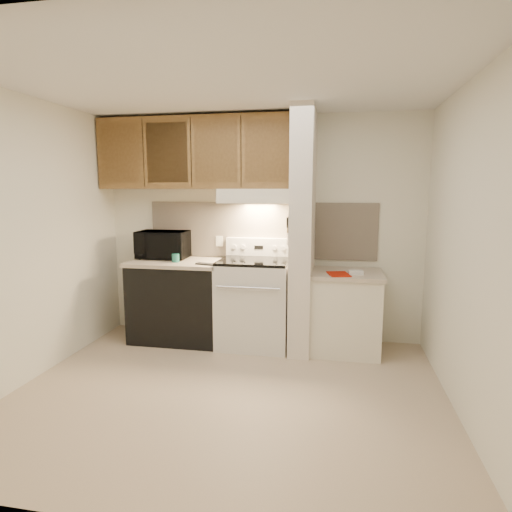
# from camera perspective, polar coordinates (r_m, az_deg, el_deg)

# --- Properties ---
(floor) EXTENTS (3.60, 3.60, 0.00)m
(floor) POSITION_cam_1_polar(r_m,az_deg,el_deg) (3.79, -3.68, -17.68)
(floor) COLOR #C5AD90
(floor) RESTS_ON ground
(ceiling) EXTENTS (3.60, 3.60, 0.00)m
(ceiling) POSITION_cam_1_polar(r_m,az_deg,el_deg) (3.49, -4.12, 22.21)
(ceiling) COLOR white
(ceiling) RESTS_ON wall_back
(wall_back) EXTENTS (3.60, 2.50, 0.02)m
(wall_back) POSITION_cam_1_polar(r_m,az_deg,el_deg) (4.88, 0.59, 3.65)
(wall_back) COLOR white
(wall_back) RESTS_ON floor
(wall_left) EXTENTS (0.02, 3.00, 2.50)m
(wall_left) POSITION_cam_1_polar(r_m,az_deg,el_deg) (4.25, -28.09, 1.82)
(wall_left) COLOR white
(wall_left) RESTS_ON floor
(wall_right) EXTENTS (0.02, 3.00, 2.50)m
(wall_right) POSITION_cam_1_polar(r_m,az_deg,el_deg) (3.44, 26.51, 0.51)
(wall_right) COLOR white
(wall_right) RESTS_ON floor
(backsplash) EXTENTS (2.60, 0.02, 0.63)m
(backsplash) POSITION_cam_1_polar(r_m,az_deg,el_deg) (4.87, 0.56, 3.46)
(backsplash) COLOR beige
(backsplash) RESTS_ON wall_back
(range_body) EXTENTS (0.76, 0.65, 0.92)m
(range_body) POSITION_cam_1_polar(r_m,az_deg,el_deg) (4.69, -0.19, -6.40)
(range_body) COLOR silver
(range_body) RESTS_ON floor
(oven_window) EXTENTS (0.50, 0.01, 0.30)m
(oven_window) POSITION_cam_1_polar(r_m,az_deg,el_deg) (4.38, -0.98, -6.97)
(oven_window) COLOR black
(oven_window) RESTS_ON range_body
(oven_handle) EXTENTS (0.65, 0.02, 0.02)m
(oven_handle) POSITION_cam_1_polar(r_m,az_deg,el_deg) (4.28, -1.10, -4.27)
(oven_handle) COLOR silver
(oven_handle) RESTS_ON range_body
(cooktop) EXTENTS (0.74, 0.64, 0.03)m
(cooktop) POSITION_cam_1_polar(r_m,az_deg,el_deg) (4.58, -0.19, -0.66)
(cooktop) COLOR black
(cooktop) RESTS_ON range_body
(range_backguard) EXTENTS (0.76, 0.08, 0.20)m
(range_backguard) POSITION_cam_1_polar(r_m,az_deg,el_deg) (4.84, 0.45, 1.23)
(range_backguard) COLOR silver
(range_backguard) RESTS_ON range_body
(range_display) EXTENTS (0.10, 0.01, 0.04)m
(range_display) POSITION_cam_1_polar(r_m,az_deg,el_deg) (4.80, 0.36, 1.17)
(range_display) COLOR black
(range_display) RESTS_ON range_backguard
(range_knob_left_outer) EXTENTS (0.05, 0.02, 0.05)m
(range_knob_left_outer) POSITION_cam_1_polar(r_m,az_deg,el_deg) (4.86, -2.89, 1.24)
(range_knob_left_outer) COLOR silver
(range_knob_left_outer) RESTS_ON range_backguard
(range_knob_left_inner) EXTENTS (0.05, 0.02, 0.05)m
(range_knob_left_inner) POSITION_cam_1_polar(r_m,az_deg,el_deg) (4.83, -1.74, 1.21)
(range_knob_left_inner) COLOR silver
(range_knob_left_inner) RESTS_ON range_backguard
(range_knob_right_inner) EXTENTS (0.05, 0.02, 0.05)m
(range_knob_right_inner) POSITION_cam_1_polar(r_m,az_deg,el_deg) (4.77, 2.49, 1.11)
(range_knob_right_inner) COLOR silver
(range_knob_right_inner) RESTS_ON range_backguard
(range_knob_right_outer) EXTENTS (0.05, 0.02, 0.05)m
(range_knob_right_outer) POSITION_cam_1_polar(r_m,az_deg,el_deg) (4.76, 3.68, 1.07)
(range_knob_right_outer) COLOR silver
(range_knob_right_outer) RESTS_ON range_backguard
(dishwasher_front) EXTENTS (1.00, 0.63, 0.87)m
(dishwasher_front) POSITION_cam_1_polar(r_m,az_deg,el_deg) (4.94, -10.29, -6.04)
(dishwasher_front) COLOR black
(dishwasher_front) RESTS_ON floor
(left_countertop) EXTENTS (1.04, 0.67, 0.04)m
(left_countertop) POSITION_cam_1_polar(r_m,az_deg,el_deg) (4.84, -10.44, -0.83)
(left_countertop) COLOR #C4B39C
(left_countertop) RESTS_ON dishwasher_front
(spoon_rest) EXTENTS (0.24, 0.13, 0.02)m
(spoon_rest) POSITION_cam_1_polar(r_m,az_deg,el_deg) (4.52, -6.63, -1.07)
(spoon_rest) COLOR black
(spoon_rest) RESTS_ON left_countertop
(teal_jar) EXTENTS (0.09, 0.09, 0.09)m
(teal_jar) POSITION_cam_1_polar(r_m,az_deg,el_deg) (4.73, -10.67, -0.26)
(teal_jar) COLOR #207060
(teal_jar) RESTS_ON left_countertop
(outlet) EXTENTS (0.08, 0.01, 0.12)m
(outlet) POSITION_cam_1_polar(r_m,az_deg,el_deg) (4.98, -4.92, 1.99)
(outlet) COLOR white
(outlet) RESTS_ON backsplash
(microwave) EXTENTS (0.58, 0.40, 0.31)m
(microwave) POSITION_cam_1_polar(r_m,az_deg,el_deg) (5.03, -12.26, 1.50)
(microwave) COLOR black
(microwave) RESTS_ON left_countertop
(partition_pillar) EXTENTS (0.22, 0.70, 2.50)m
(partition_pillar) POSITION_cam_1_polar(r_m,az_deg,el_deg) (4.47, 6.24, 3.12)
(partition_pillar) COLOR silver
(partition_pillar) RESTS_ON floor
(pillar_trim) EXTENTS (0.01, 0.70, 0.04)m
(pillar_trim) POSITION_cam_1_polar(r_m,az_deg,el_deg) (4.47, 4.77, 3.79)
(pillar_trim) COLOR brown
(pillar_trim) RESTS_ON partition_pillar
(knife_strip) EXTENTS (0.02, 0.42, 0.04)m
(knife_strip) POSITION_cam_1_polar(r_m,az_deg,el_deg) (4.42, 4.62, 3.99)
(knife_strip) COLOR black
(knife_strip) RESTS_ON partition_pillar
(knife_blade_a) EXTENTS (0.01, 0.03, 0.16)m
(knife_blade_a) POSITION_cam_1_polar(r_m,az_deg,el_deg) (4.26, 4.19, 2.46)
(knife_blade_a) COLOR silver
(knife_blade_a) RESTS_ON knife_strip
(knife_handle_a) EXTENTS (0.02, 0.02, 0.10)m
(knife_handle_a) POSITION_cam_1_polar(r_m,az_deg,el_deg) (4.25, 4.22, 4.48)
(knife_handle_a) COLOR black
(knife_handle_a) RESTS_ON knife_strip
(knife_blade_b) EXTENTS (0.01, 0.04, 0.18)m
(knife_blade_b) POSITION_cam_1_polar(r_m,az_deg,el_deg) (4.36, 4.34, 2.48)
(knife_blade_b) COLOR silver
(knife_blade_b) RESTS_ON knife_strip
(knife_handle_b) EXTENTS (0.02, 0.02, 0.10)m
(knife_handle_b) POSITION_cam_1_polar(r_m,az_deg,el_deg) (4.34, 4.36, 4.56)
(knife_handle_b) COLOR black
(knife_handle_b) RESTS_ON knife_strip
(knife_blade_c) EXTENTS (0.01, 0.04, 0.20)m
(knife_blade_c) POSITION_cam_1_polar(r_m,az_deg,el_deg) (4.44, 4.46, 2.46)
(knife_blade_c) COLOR silver
(knife_blade_c) RESTS_ON knife_strip
(knife_handle_c) EXTENTS (0.02, 0.02, 0.10)m
(knife_handle_c) POSITION_cam_1_polar(r_m,az_deg,el_deg) (4.42, 4.47, 4.64)
(knife_handle_c) COLOR black
(knife_handle_c) RESTS_ON knife_strip
(knife_blade_d) EXTENTS (0.01, 0.04, 0.16)m
(knife_blade_d) POSITION_cam_1_polar(r_m,az_deg,el_deg) (4.52, 4.57, 2.82)
(knife_blade_d) COLOR silver
(knife_blade_d) RESTS_ON knife_strip
(knife_handle_d) EXTENTS (0.02, 0.02, 0.10)m
(knife_handle_d) POSITION_cam_1_polar(r_m,az_deg,el_deg) (4.50, 4.59, 4.72)
(knife_handle_d) COLOR black
(knife_handle_d) RESTS_ON knife_strip
(knife_blade_e) EXTENTS (0.01, 0.04, 0.18)m
(knife_blade_e) POSITION_cam_1_polar(r_m,az_deg,el_deg) (4.60, 4.68, 2.80)
(knife_blade_e) COLOR silver
(knife_blade_e) RESTS_ON knife_strip
(knife_handle_e) EXTENTS (0.02, 0.02, 0.10)m
(knife_handle_e) POSITION_cam_1_polar(r_m,az_deg,el_deg) (4.59, 4.71, 4.79)
(knife_handle_e) COLOR black
(knife_handle_e) RESTS_ON knife_strip
(oven_mitt) EXTENTS (0.03, 0.10, 0.25)m
(oven_mitt) POSITION_cam_1_polar(r_m,az_deg,el_deg) (4.65, 4.78, 2.78)
(oven_mitt) COLOR slate
(oven_mitt) RESTS_ON partition_pillar
(right_cab_base) EXTENTS (0.70, 0.60, 0.81)m
(right_cab_base) POSITION_cam_1_polar(r_m,az_deg,el_deg) (4.62, 11.81, -7.53)
(right_cab_base) COLOR white
(right_cab_base) RESTS_ON floor
(right_countertop) EXTENTS (0.74, 0.64, 0.04)m
(right_countertop) POSITION_cam_1_polar(r_m,az_deg,el_deg) (4.52, 11.98, -2.35)
(right_countertop) COLOR #C4B39C
(right_countertop) RESTS_ON right_cab_base
(red_folder) EXTENTS (0.26, 0.31, 0.01)m
(red_folder) POSITION_cam_1_polar(r_m,az_deg,el_deg) (4.36, 10.95, -2.39)
(red_folder) COLOR #AA1705
(red_folder) RESTS_ON right_countertop
(white_box) EXTENTS (0.15, 0.11, 0.04)m
(white_box) POSITION_cam_1_polar(r_m,az_deg,el_deg) (4.41, 13.16, -2.14)
(white_box) COLOR white
(white_box) RESTS_ON right_countertop
(range_hood) EXTENTS (0.78, 0.44, 0.15)m
(range_hood) POSITION_cam_1_polar(r_m,az_deg,el_deg) (4.64, 0.10, 8.02)
(range_hood) COLOR white
(range_hood) RESTS_ON upper_cabinets
(hood_lip) EXTENTS (0.78, 0.04, 0.06)m
(hood_lip) POSITION_cam_1_polar(r_m,az_deg,el_deg) (4.44, -0.40, 7.40)
(hood_lip) COLOR white
(hood_lip) RESTS_ON range_hood
(upper_cabinets) EXTENTS (2.18, 0.33, 0.77)m
(upper_cabinets) POSITION_cam_1_polar(r_m,az_deg,el_deg) (4.88, -8.01, 13.39)
(upper_cabinets) COLOR brown
(upper_cabinets) RESTS_ON wall_back
(cab_door_a) EXTENTS (0.46, 0.01, 0.63)m
(cab_door_a) POSITION_cam_1_polar(r_m,az_deg,el_deg) (5.05, -17.65, 12.90)
(cab_door_a) COLOR brown
(cab_door_a) RESTS_ON upper_cabinets
(cab_gap_a) EXTENTS (0.01, 0.01, 0.73)m
(cab_gap_a) POSITION_cam_1_polar(r_m,az_deg,el_deg) (4.93, -14.80, 13.13)
(cab_gap_a) COLOR black
(cab_gap_a) RESTS_ON upper_cabinets
(cab_door_b) EXTENTS (0.46, 0.01, 0.63)m
(cab_door_b) POSITION_cam_1_polar(r_m,az_deg,el_deg) (4.82, -11.79, 13.34)
(cab_door_b) COLOR brown
(cab_door_b) RESTS_ON upper_cabinets
(cab_gap_b) EXTENTS (0.01, 0.01, 0.73)m
(cab_gap_b) POSITION_cam_1_polar(r_m,az_deg,el_deg) (4.73, -8.65, 13.52)
(cab_gap_b) COLOR black
(cab_gap_b) RESTS_ON upper_cabinets
(cab_door_c) EXTENTS (0.46, 0.01, 0.63)m
(cab_door_c) POSITION_cam_1_polar(r_m,az_deg,el_deg) (4.64, -5.38, 13.66)
(cab_door_c) COLOR brown
(cab_door_c) RESTS_ON upper_cabinets
(cab_gap_c) EXTENTS (0.01, 0.01, 0.73)m
(cab_gap_c) POSITION_cam_1_polar(r_m,az_deg,el_deg) (4.57, -2.01, 13.77)
(cab_gap_c) COLOR black
(cab_gap_c) RESTS_ON upper_cabinets
(cab_door_d) EXTENTS (0.46, 0.01, 0.63)m
(cab_door_d) POSITION_cam_1_polar(r_m,az_deg,el_deg) (4.52, 1.46, 13.83)
(cab_door_d) COLOR brown
(cab_door_d) RESTS_ON upper_cabinets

